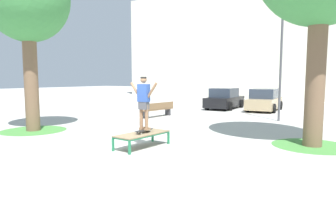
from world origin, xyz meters
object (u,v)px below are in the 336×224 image
object	(u,v)px
car_black	(225,99)
car_tan	(264,101)
tree_near_left	(27,0)
skater	(144,99)
skate_box	(142,135)
skateboard	(144,130)
light_post	(282,46)
park_bench	(158,109)

from	to	relation	value
car_black	car_tan	world-z (taller)	same
tree_near_left	car_black	size ratio (longest dim) A/B	1.68
skater	car_tan	world-z (taller)	skater
skate_box	skateboard	xyz separation A→B (m)	(0.01, 0.09, 0.12)
car_tan	light_post	bearing A→B (deg)	-65.93
skater	tree_near_left	size ratio (longest dim) A/B	0.23
skate_box	skateboard	world-z (taller)	skateboard
car_tan	skate_box	bearing A→B (deg)	-89.99
skater	car_tan	size ratio (longest dim) A/B	0.39
skater	light_post	distance (m)	9.19
car_black	light_post	bearing A→B (deg)	-42.95
skate_box	car_black	distance (m)	13.66
skate_box	skateboard	distance (m)	0.15
skate_box	light_post	size ratio (longest dim) A/B	0.33
skate_box	tree_near_left	world-z (taller)	tree_near_left
skater	light_post	world-z (taller)	light_post
skateboard	park_bench	world-z (taller)	park_bench
skate_box	car_tan	bearing A→B (deg)	90.01
car_black	skater	bearing A→B (deg)	-77.83
car_black	light_post	xyz separation A→B (m)	(4.97, -4.63, 3.13)
car_tan	light_post	distance (m)	6.06
car_tan	tree_near_left	bearing A→B (deg)	-113.37
skate_box	light_post	world-z (taller)	light_post
car_black	car_tan	size ratio (longest dim) A/B	0.99
skateboard	light_post	bearing A→B (deg)	76.31
skater	tree_near_left	distance (m)	6.97
skate_box	light_post	xyz separation A→B (m)	(2.11, 8.73, 3.41)
skateboard	light_post	world-z (taller)	light_post
skateboard	car_tan	xyz separation A→B (m)	(-0.01, 13.38, 0.15)
park_bench	skate_box	bearing A→B (deg)	-58.49
car_tan	skater	bearing A→B (deg)	-89.96
car_black	park_bench	bearing A→B (deg)	-100.40
park_bench	skater	bearing A→B (deg)	-58.10
skate_box	car_tan	xyz separation A→B (m)	(-0.00, 13.47, 0.28)
park_bench	light_post	size ratio (longest dim) A/B	0.42
light_post	skate_box	bearing A→B (deg)	-103.60
park_bench	car_black	bearing A→B (deg)	79.60
car_black	car_tan	distance (m)	2.86
skateboard	car_black	world-z (taller)	car_black
skateboard	park_bench	bearing A→B (deg)	121.90
skateboard	car_black	distance (m)	13.58
light_post	tree_near_left	bearing A→B (deg)	-132.24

